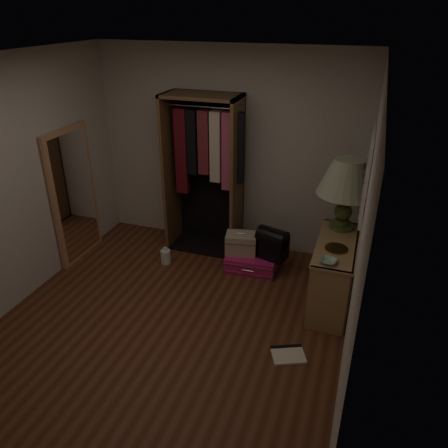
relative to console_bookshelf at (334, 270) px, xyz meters
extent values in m
plane|color=#502817|center=(-1.53, -1.04, -0.39)|extent=(4.00, 4.00, 0.00)
cube|color=beige|center=(-1.53, 0.96, 0.91)|extent=(3.50, 0.02, 2.60)
cube|color=beige|center=(0.22, -1.04, 0.91)|extent=(0.02, 4.00, 2.60)
cube|color=beige|center=(-3.28, -1.04, 0.91)|extent=(0.02, 4.00, 2.60)
cube|color=white|center=(-1.53, -1.04, 2.21)|extent=(3.50, 4.00, 0.01)
cube|color=white|center=(0.20, -0.04, 1.16)|extent=(0.03, 0.96, 0.76)
cube|color=black|center=(0.19, -0.04, 1.16)|extent=(0.03, 0.90, 0.70)
cube|color=beige|center=(0.18, -0.04, 0.85)|extent=(0.01, 0.88, 0.02)
cube|color=beige|center=(0.18, -0.04, 0.92)|extent=(0.01, 0.88, 0.02)
cube|color=beige|center=(0.18, -0.04, 1.00)|extent=(0.01, 0.88, 0.02)
cube|color=beige|center=(0.18, -0.04, 1.08)|extent=(0.01, 0.88, 0.02)
cube|color=beige|center=(0.18, -0.04, 1.16)|extent=(0.01, 0.88, 0.02)
cube|color=beige|center=(0.18, -0.04, 1.23)|extent=(0.01, 0.88, 0.02)
cube|color=beige|center=(0.18, -0.04, 1.31)|extent=(0.01, 0.88, 0.02)
cube|color=beige|center=(0.18, -0.04, 1.39)|extent=(0.01, 0.88, 0.02)
cube|color=beige|center=(0.18, -0.04, 1.47)|extent=(0.01, 0.88, 0.02)
cube|color=#9D774C|center=(0.01, -0.58, -0.02)|extent=(0.40, 0.03, 0.75)
cube|color=#9D774C|center=(0.01, 0.49, -0.02)|extent=(0.40, 0.03, 0.75)
cube|color=#9D774C|center=(0.01, -0.04, -0.33)|extent=(0.40, 1.04, 0.03)
cube|color=#9D774C|center=(0.01, -0.04, 0.18)|extent=(0.40, 1.04, 0.03)
cube|color=#9D774C|center=(0.01, -0.04, 0.34)|extent=(0.42, 1.12, 0.03)
cube|color=brown|center=(0.20, -0.04, -0.02)|extent=(0.02, 1.10, 0.75)
cube|color=#9D774C|center=(0.00, 0.29, 0.25)|extent=(0.36, 0.38, 0.13)
cube|color=gray|center=(-0.08, -0.51, -0.21)|extent=(0.18, 0.05, 0.22)
cube|color=#4C3833|center=(-0.08, -0.46, -0.17)|extent=(0.18, 0.04, 0.30)
cube|color=#B7AD99|center=(-0.06, -0.42, -0.17)|extent=(0.21, 0.03, 0.29)
cube|color=brown|center=(-0.08, -0.38, -0.19)|extent=(0.16, 0.03, 0.26)
cube|color=#3F4C59|center=(-0.08, -0.35, -0.18)|extent=(0.17, 0.03, 0.27)
cube|color=gray|center=(-0.06, -0.30, -0.18)|extent=(0.20, 0.04, 0.27)
cube|color=#59594C|center=(-0.08, -0.25, -0.16)|extent=(0.18, 0.05, 0.32)
cube|color=#B2724C|center=(-0.09, -0.20, -0.19)|extent=(0.16, 0.03, 0.26)
cube|color=beige|center=(-0.06, -0.16, -0.19)|extent=(0.21, 0.03, 0.25)
cube|color=#332D38|center=(-0.08, -0.12, -0.18)|extent=(0.17, 0.03, 0.27)
cube|color=gray|center=(-0.08, -0.08, -0.19)|extent=(0.18, 0.03, 0.26)
cube|color=#4C3833|center=(-0.08, -0.05, -0.17)|extent=(0.18, 0.03, 0.30)
cube|color=#B7AD99|center=(-0.07, -0.01, -0.21)|extent=(0.20, 0.03, 0.22)
cube|color=brown|center=(-0.07, 0.04, -0.18)|extent=(0.19, 0.05, 0.29)
cube|color=#3F4C59|center=(-0.08, 0.09, -0.20)|extent=(0.17, 0.03, 0.23)
cube|color=gray|center=(-0.08, 0.13, -0.17)|extent=(0.16, 0.03, 0.29)
cube|color=#59594C|center=(-0.06, 0.17, -0.16)|extent=(0.21, 0.04, 0.31)
cube|color=#B2724C|center=(-0.07, 0.23, -0.17)|extent=(0.18, 0.04, 0.29)
cube|color=beige|center=(-0.08, 0.28, -0.16)|extent=(0.17, 0.04, 0.32)
cube|color=#332D38|center=(-0.06, 0.32, -0.17)|extent=(0.20, 0.03, 0.29)
cube|color=gray|center=(-0.08, 0.36, -0.17)|extent=(0.17, 0.03, 0.29)
cube|color=#4C3833|center=(-0.07, 0.40, -0.16)|extent=(0.19, 0.03, 0.31)
cube|color=brown|center=(-2.24, 0.70, 0.63)|extent=(0.04, 0.50, 2.05)
cube|color=brown|center=(-1.33, 0.70, 0.63)|extent=(0.04, 0.50, 2.05)
cube|color=brown|center=(-1.78, 0.70, 1.64)|extent=(0.95, 0.50, 0.04)
cube|color=black|center=(-1.78, 0.93, 0.63)|extent=(0.95, 0.02, 2.05)
cube|color=black|center=(-1.78, 0.70, -0.38)|extent=(0.95, 0.50, 0.02)
cylinder|color=silver|center=(-1.78, 0.70, 1.51)|extent=(0.87, 0.02, 0.02)
cube|color=#590F19|center=(-2.06, 0.68, 0.93)|extent=(0.16, 0.10, 1.09)
cube|color=black|center=(-1.90, 0.68, 1.07)|extent=(0.12, 0.15, 0.81)
cube|color=maroon|center=(-1.75, 0.68, 1.08)|extent=(0.14, 0.13, 0.79)
cube|color=beige|center=(-1.60, 0.68, 1.04)|extent=(0.13, 0.14, 0.88)
cube|color=#BF4C72|center=(-1.46, 0.68, 0.99)|extent=(0.11, 0.12, 0.97)
cube|color=black|center=(-1.32, 0.68, 1.04)|extent=(0.13, 0.12, 0.87)
cube|color=tan|center=(-3.24, -0.04, 0.46)|extent=(0.05, 0.80, 1.70)
cube|color=white|center=(-3.21, -0.04, 0.46)|extent=(0.01, 0.68, 1.58)
cube|color=#C41763|center=(-1.02, 0.35, -0.30)|extent=(0.65, 0.48, 0.19)
cube|color=silver|center=(-1.02, 0.35, -0.35)|extent=(0.66, 0.50, 0.01)
cube|color=silver|center=(-1.02, 0.35, -0.24)|extent=(0.66, 0.50, 0.01)
cylinder|color=silver|center=(-1.01, 0.12, -0.30)|extent=(0.14, 0.03, 0.02)
cube|color=tan|center=(-1.17, 0.36, -0.07)|extent=(0.42, 0.33, 0.26)
cube|color=brown|center=(-1.17, 0.36, -0.02)|extent=(0.43, 0.33, 0.01)
cylinder|color=silver|center=(-1.17, 0.36, 0.07)|extent=(0.11, 0.04, 0.02)
cube|color=black|center=(-0.78, 0.38, -0.06)|extent=(0.41, 0.33, 0.28)
cylinder|color=black|center=(-0.78, 0.38, 0.08)|extent=(0.41, 0.33, 0.23)
cylinder|color=#3F4F26|center=(0.01, 0.34, 0.38)|extent=(0.29, 0.29, 0.05)
cylinder|color=#3F4F26|center=(0.01, 0.34, 0.43)|extent=(0.17, 0.17, 0.06)
sphere|color=#3F4F26|center=(0.01, 0.34, 0.56)|extent=(0.20, 0.20, 0.19)
cylinder|color=#3F4F26|center=(0.01, 0.34, 0.71)|extent=(0.07, 0.07, 0.11)
cone|color=beige|center=(0.01, 0.34, 0.96)|extent=(0.67, 0.67, 0.39)
cone|color=white|center=(0.01, 0.34, 0.96)|extent=(0.60, 0.60, 0.37)
cylinder|color=olive|center=(0.01, -0.17, 0.36)|extent=(0.27, 0.27, 0.01)
imported|color=#95B39B|center=(-0.04, -0.47, 0.38)|extent=(0.20, 0.20, 0.04)
cylinder|color=white|center=(-2.10, 0.12, -0.30)|extent=(0.17, 0.17, 0.18)
cylinder|color=white|center=(-2.10, 0.12, -0.19)|extent=(0.07, 0.07, 0.04)
cube|color=beige|center=(-0.27, -1.04, -0.38)|extent=(0.38, 0.35, 0.03)
cube|color=black|center=(-0.31, -0.94, -0.38)|extent=(0.30, 0.16, 0.03)
camera|label=1|loc=(0.17, -4.21, 2.59)|focal=35.00mm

